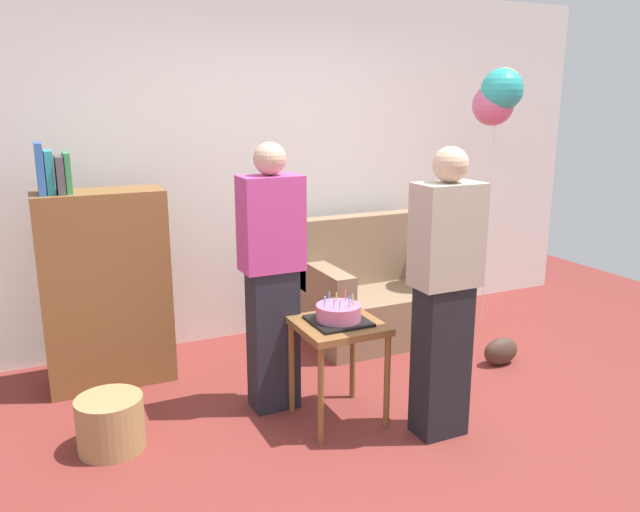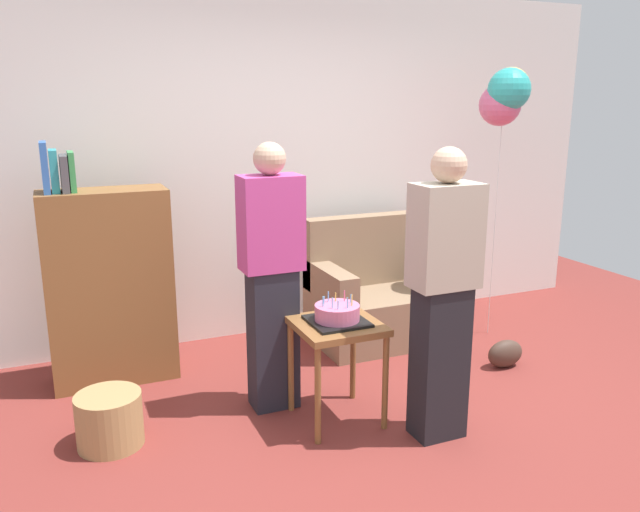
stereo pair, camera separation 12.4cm
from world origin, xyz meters
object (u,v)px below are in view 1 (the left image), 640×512
object	(u,v)px
couch	(376,296)
bookshelf	(105,287)
birthday_cake	(338,314)
person_blowing_candles	(272,277)
side_table	(338,338)
balloon_bunch	(499,95)
person_holding_cake	(444,294)
handbag	(501,351)
wicker_basket	(111,423)

from	to	relation	value
couch	bookshelf	bearing A→B (deg)	179.20
birthday_cake	person_blowing_candles	size ratio (longest dim) A/B	0.20
side_table	balloon_bunch	xyz separation A→B (m)	(1.73, 0.77, 1.38)
side_table	person_holding_cake	xyz separation A→B (m)	(0.45, -0.38, 0.32)
bookshelf	couch	bearing A→B (deg)	-0.80
side_table	person_blowing_candles	xyz separation A→B (m)	(-0.28, 0.32, 0.32)
person_holding_cake	balloon_bunch	world-z (taller)	balloon_bunch
couch	balloon_bunch	xyz separation A→B (m)	(0.84, -0.32, 1.56)
bookshelf	birthday_cake	distance (m)	1.61
balloon_bunch	person_blowing_candles	bearing A→B (deg)	-167.37
handbag	balloon_bunch	distance (m)	1.90
bookshelf	person_blowing_candles	xyz separation A→B (m)	(0.87, -0.80, 0.16)
birthday_cake	wicker_basket	size ratio (longest dim) A/B	0.89
side_table	balloon_bunch	size ratio (longest dim) A/B	0.29
balloon_bunch	side_table	bearing A→B (deg)	-155.92
person_blowing_candles	person_holding_cake	size ratio (longest dim) A/B	1.00
birthday_cake	bookshelf	bearing A→B (deg)	135.94
couch	person_holding_cake	world-z (taller)	person_holding_cake
person_blowing_candles	birthday_cake	bearing A→B (deg)	-54.42
handbag	balloon_bunch	size ratio (longest dim) A/B	0.13
side_table	birthday_cake	world-z (taller)	birthday_cake
birthday_cake	handbag	xyz separation A→B (m)	(1.42, 0.21, -0.56)
balloon_bunch	couch	bearing A→B (deg)	159.27
handbag	person_holding_cake	bearing A→B (deg)	-148.39
couch	person_blowing_candles	xyz separation A→B (m)	(-1.17, -0.77, 0.49)
person_holding_cake	birthday_cake	bearing A→B (deg)	-24.56
bookshelf	birthday_cake	size ratio (longest dim) A/B	5.04
birthday_cake	balloon_bunch	world-z (taller)	balloon_bunch
bookshelf	person_holding_cake	world-z (taller)	person_holding_cake
couch	handbag	distance (m)	1.05
handbag	balloon_bunch	xyz separation A→B (m)	(0.30, 0.56, 1.80)
bookshelf	handbag	world-z (taller)	bookshelf
side_table	handbag	xyz separation A→B (m)	(1.42, 0.21, -0.42)
person_blowing_candles	side_table	bearing A→B (deg)	-54.43
couch	person_holding_cake	bearing A→B (deg)	-106.41
side_table	person_holding_cake	world-z (taller)	person_holding_cake
couch	balloon_bunch	distance (m)	1.80
person_blowing_candles	balloon_bunch	size ratio (longest dim) A/B	0.78
birthday_cake	person_blowing_candles	distance (m)	0.46
handbag	bookshelf	bearing A→B (deg)	160.68
couch	bookshelf	distance (m)	2.07
bookshelf	person_blowing_candles	size ratio (longest dim) A/B	0.99
couch	person_blowing_candles	bearing A→B (deg)	-146.67
person_blowing_candles	handbag	bearing A→B (deg)	-9.41
couch	wicker_basket	bearing A→B (deg)	-158.26
bookshelf	handbag	xyz separation A→B (m)	(2.58, -0.90, -0.57)
person_blowing_candles	bookshelf	bearing A→B (deg)	131.75
wicker_basket	couch	bearing A→B (deg)	21.74
side_table	person_blowing_candles	world-z (taller)	person_blowing_candles
person_blowing_candles	couch	bearing A→B (deg)	27.50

